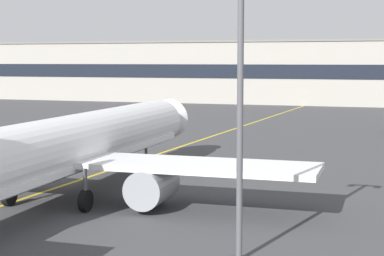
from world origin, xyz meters
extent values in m
cube|color=yellow|center=(0.00, 30.00, 0.00)|extent=(11.42, 179.67, 0.01)
cylinder|color=white|center=(1.93, 14.73, 3.50)|extent=(4.28, 36.05, 3.80)
cone|color=white|center=(1.67, 34.03, 3.50)|extent=(3.64, 2.65, 3.61)
cube|color=white|center=(1.93, 14.73, 2.46)|extent=(4.17, 33.17, 0.44)
cube|color=black|center=(1.70, 32.13, 4.17)|extent=(2.86, 1.14, 0.60)
cube|color=white|center=(1.92, 15.33, 2.65)|extent=(32.06, 5.23, 0.36)
cylinder|color=gray|center=(8.13, 14.41, 1.43)|extent=(2.35, 3.63, 2.30)
cylinder|color=black|center=(8.11, 16.26, 1.43)|extent=(1.96, 0.21, 1.95)
cylinder|color=#4C4C51|center=(1.73, 29.23, 1.48)|extent=(0.24, 0.24, 1.60)
cylinder|color=black|center=(1.73, 29.23, 0.45)|extent=(0.41, 0.91, 0.90)
cylinder|color=#4C4C51|center=(-0.64, 12.69, 1.77)|extent=(0.24, 0.24, 1.60)
cylinder|color=black|center=(-0.64, 12.69, 0.65)|extent=(0.42, 1.31, 1.30)
cylinder|color=#4C4C51|center=(4.56, 12.76, 1.77)|extent=(0.24, 0.24, 1.60)
cylinder|color=black|center=(4.56, 12.76, 0.65)|extent=(0.42, 1.31, 1.30)
cylinder|color=#515156|center=(15.37, 6.65, 6.33)|extent=(0.28, 0.28, 12.66)
cone|color=orange|center=(3.80, 30.34, 0.28)|extent=(0.36, 0.36, 0.55)
cylinder|color=white|center=(3.80, 30.34, 0.30)|extent=(0.23, 0.23, 0.07)
cube|color=orange|center=(3.80, 30.34, 0.01)|extent=(0.44, 0.44, 0.03)
cube|color=#9E998E|center=(1.88, 110.47, 6.28)|extent=(150.71, 12.00, 12.57)
cube|color=black|center=(1.88, 104.42, 6.68)|extent=(144.69, 0.12, 2.80)
cube|color=slate|center=(1.88, 110.47, 12.77)|extent=(151.11, 12.40, 0.40)
camera|label=1|loc=(21.86, -20.25, 8.93)|focal=59.27mm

